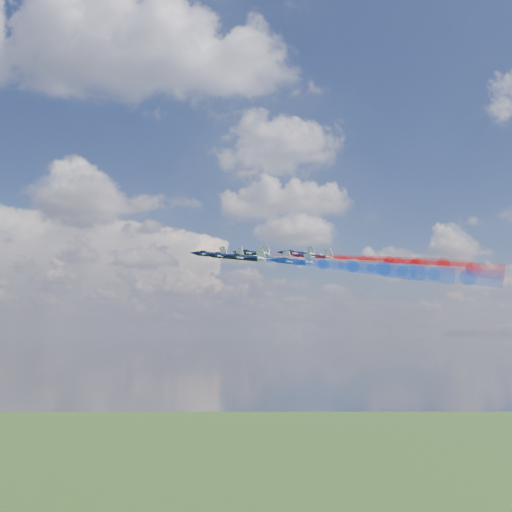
{
  "coord_description": "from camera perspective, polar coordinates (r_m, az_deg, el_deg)",
  "views": [
    {
      "loc": [
        -14.08,
        -160.6,
        139.38
      ],
      "look_at": [
        1.59,
        3.2,
        162.55
      ],
      "focal_mm": 38.89,
      "sensor_mm": 36.0,
      "label": 1
    }
  ],
  "objects": [
    {
      "name": "jet_rear_right",
      "position": [
        169.73,
        5.96,
        -0.08
      ],
      "size": [
        17.5,
        16.73,
        7.23
      ],
      "primitive_type": null,
      "rotation": [
        0.13,
        -0.17,
        1.05
      ],
      "color": "black"
    },
    {
      "name": "trail_lead",
      "position": [
        159.73,
        4.58,
        -0.61
      ],
      "size": [
        43.55,
        27.48,
        11.45
      ],
      "primitive_type": null,
      "rotation": [
        0.13,
        -0.17,
        1.05
      ],
      "color": "white"
    },
    {
      "name": "jet_center_third",
      "position": [
        163.54,
        1.66,
        -0.31
      ],
      "size": [
        17.5,
        16.73,
        7.23
      ],
      "primitive_type": null,
      "rotation": [
        0.13,
        -0.17,
        1.05
      ],
      "color": "black"
    },
    {
      "name": "jet_lead",
      "position": [
        171.92,
        -4.78,
        0.17
      ],
      "size": [
        17.5,
        16.73,
        7.23
      ],
      "primitive_type": null,
      "rotation": [
        0.13,
        -0.17,
        1.05
      ],
      "color": "black"
    },
    {
      "name": "jet_outer_left",
      "position": [
        148.94,
        -1.18,
        -0.17
      ],
      "size": [
        17.5,
        16.73,
        7.23
      ],
      "primitive_type": null,
      "rotation": [
        0.13,
        -0.17,
        1.05
      ],
      "color": "black"
    },
    {
      "name": "trail_rear_right",
      "position": [
        162.97,
        15.92,
        -0.86
      ],
      "size": [
        43.55,
        27.48,
        11.45
      ],
      "primitive_type": null,
      "rotation": [
        0.13,
        -0.17,
        1.05
      ],
      "color": "red"
    },
    {
      "name": "trail_inner_right",
      "position": [
        166.31,
        8.99,
        -0.46
      ],
      "size": [
        43.55,
        27.48,
        11.45
      ],
      "primitive_type": null,
      "rotation": [
        0.13,
        -0.17,
        1.05
      ],
      "color": "red"
    },
    {
      "name": "jet_inner_right",
      "position": [
        176.38,
        -0.36,
        0.29
      ],
      "size": [
        17.5,
        16.73,
        7.23
      ],
      "primitive_type": null,
      "rotation": [
        0.13,
        -0.17,
        1.05
      ],
      "color": "black"
    },
    {
      "name": "trail_outer_right",
      "position": [
        173.18,
        13.53,
        -0.47
      ],
      "size": [
        43.55,
        27.48,
        11.45
      ],
      "primitive_type": null,
      "rotation": [
        0.13,
        -0.17,
        1.05
      ],
      "color": "red"
    },
    {
      "name": "trail_rear_left",
      "position": [
        145.3,
        14.77,
        -1.48
      ],
      "size": [
        43.55,
        27.48,
        11.45
      ],
      "primitive_type": null,
      "rotation": [
        0.13,
        -0.17,
        1.05
      ],
      "color": "blue"
    },
    {
      "name": "jet_rear_left",
      "position": [
        152.89,
        3.73,
        -0.57
      ],
      "size": [
        17.5,
        16.73,
        7.23
      ],
      "primitive_type": null,
      "rotation": [
        0.13,
        -0.17,
        1.05
      ],
      "color": "black"
    },
    {
      "name": "trail_outer_left",
      "position": [
        138.92,
        9.96,
        -1.1
      ],
      "size": [
        43.55,
        27.48,
        11.45
      ],
      "primitive_type": null,
      "rotation": [
        0.13,
        -0.17,
        1.05
      ],
      "color": "blue"
    },
    {
      "name": "trail_center_third",
      "position": [
        154.7,
        11.88,
        -1.15
      ],
      "size": [
        43.55,
        27.48,
        11.45
      ],
      "primitive_type": null,
      "rotation": [
        0.13,
        -0.17,
        1.05
      ],
      "color": "white"
    },
    {
      "name": "jet_outer_right",
      "position": [
        180.98,
        4.26,
        0.26
      ],
      "size": [
        17.5,
        16.73,
        7.23
      ],
      "primitive_type": null,
      "rotation": [
        0.13,
        -0.17,
        1.05
      ],
      "color": "black"
    },
    {
      "name": "trail_inner_left",
      "position": [
        149.48,
        6.98,
        -0.87
      ],
      "size": [
        43.55,
        27.48,
        11.45
      ],
      "primitive_type": null,
      "rotation": [
        0.13,
        -0.17,
        1.05
      ],
      "color": "blue"
    },
    {
      "name": "jet_inner_left",
      "position": [
        160.71,
        -3.18,
        -0.01
      ],
      "size": [
        17.5,
        16.73,
        7.23
      ],
      "primitive_type": null,
      "rotation": [
        0.13,
        -0.17,
        1.05
      ],
      "color": "black"
    }
  ]
}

